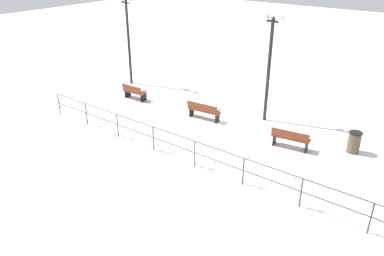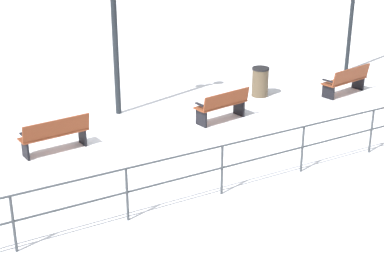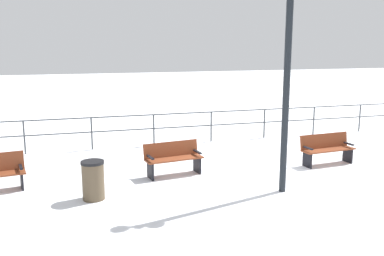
% 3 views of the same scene
% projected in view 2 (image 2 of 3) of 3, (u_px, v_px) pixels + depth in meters
% --- Properties ---
extents(ground_plane, '(80.00, 80.00, 0.00)m').
position_uv_depth(ground_plane, '(143.00, 135.00, 14.86)').
color(ground_plane, white).
rests_on(ground_plane, ground).
extents(bench_nearest, '(0.79, 1.74, 0.88)m').
position_uv_depth(bench_nearest, '(346.00, 80.00, 17.74)').
color(bench_nearest, brown).
rests_on(bench_nearest, ground).
extents(bench_second, '(0.73, 1.59, 0.87)m').
position_uv_depth(bench_second, '(223.00, 105.00, 15.59)').
color(bench_second, brown).
rests_on(bench_second, ground).
extents(bench_third, '(0.62, 1.67, 0.87)m').
position_uv_depth(bench_third, '(55.00, 134.00, 13.68)').
color(bench_third, brown).
rests_on(bench_third, ground).
extents(waterfront_railing, '(0.05, 16.65, 1.08)m').
position_uv_depth(waterfront_railing, '(222.00, 161.00, 11.64)').
color(waterfront_railing, '#383D42').
rests_on(waterfront_railing, ground).
extents(trash_bin, '(0.52, 0.52, 0.89)m').
position_uv_depth(trash_bin, '(260.00, 82.00, 17.61)').
color(trash_bin, brown).
rests_on(trash_bin, ground).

